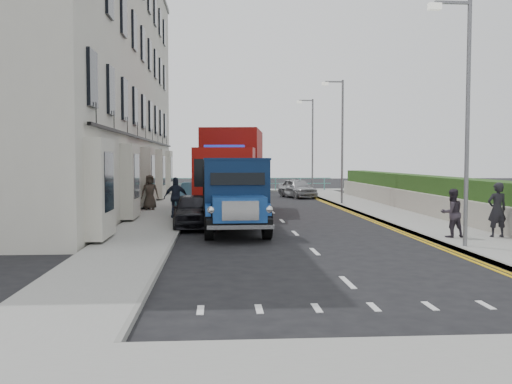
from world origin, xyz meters
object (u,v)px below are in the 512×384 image
lamp_mid (340,134)px  red_lorry (232,168)px  parked_car_front (193,211)px  bedford_lorry (236,201)px  lamp_far (311,140)px  lamp_near (464,108)px  pedestrian_east_near (497,210)px

lamp_mid → red_lorry: bearing=-147.8°
red_lorry → parked_car_front: red_lorry is taller
lamp_mid → bedford_lorry: (-6.25, -12.55, -2.81)m
bedford_lorry → parked_car_front: bedford_lorry is taller
lamp_far → red_lorry: lamp_far is taller
lamp_near → pedestrian_east_near: size_ratio=4.04×
lamp_near → parked_car_front: bearing=143.1°
lamp_near → red_lorry: 13.72m
lamp_near → bedford_lorry: size_ratio=1.27×
lamp_mid → pedestrian_east_near: size_ratio=4.04×
lamp_near → bedford_lorry: lamp_near is taller
lamp_far → parked_car_front: (-7.78, -20.17, -3.35)m
pedestrian_east_near → red_lorry: bearing=-55.9°
lamp_mid → lamp_far: 10.00m
bedford_lorry → lamp_far: bearing=73.0°
red_lorry → pedestrian_east_near: red_lorry is taller
parked_car_front → pedestrian_east_near: (9.70, -4.09, 0.33)m
bedford_lorry → pedestrian_east_near: (8.17, -1.72, -0.20)m
red_lorry → pedestrian_east_near: bearing=-44.8°
lamp_near → lamp_mid: (0.00, 16.00, 0.00)m
lamp_mid → lamp_far: same height
parked_car_front → pedestrian_east_near: size_ratio=2.21×
lamp_far → bedford_lorry: lamp_far is taller
lamp_far → lamp_mid: bearing=-90.0°
red_lorry → parked_car_front: 6.65m
red_lorry → lamp_near: bearing=-55.8°
bedford_lorry → parked_car_front: bearing=121.2°
bedford_lorry → pedestrian_east_near: bearing=-13.4°
lamp_near → red_lorry: lamp_near is taller
lamp_near → red_lorry: size_ratio=0.88×
lamp_mid → parked_car_front: bearing=-127.4°
parked_car_front → lamp_mid: bearing=49.2°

